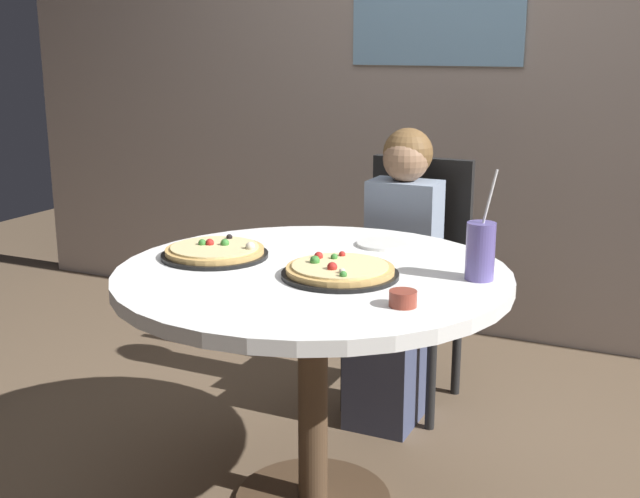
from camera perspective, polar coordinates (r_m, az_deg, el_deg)
name	(u,v)px	position (r m, az deg, el deg)	size (l,w,h in m)	color
wall_with_window	(480,27)	(3.88, 11.26, 15.15)	(5.20, 0.14, 2.90)	#A8998E
dining_table	(313,305)	(2.35, -0.53, -3.97)	(1.14, 1.14, 0.75)	white
chair_wooden	(412,268)	(3.17, 6.53, -1.32)	(0.40, 0.40, 0.95)	black
diner_child	(396,292)	(3.02, 5.39, -3.02)	(0.26, 0.41, 1.08)	#3F4766
pizza_veggie	(340,271)	(2.25, 1.40, -1.56)	(0.33, 0.33, 0.05)	black
pizza_cheese	(215,252)	(2.47, -7.46, -0.21)	(0.33, 0.33, 0.05)	black
soda_cup	(480,251)	(2.25, 11.26, -0.12)	(0.08, 0.08, 0.31)	#6659A5
sauce_bowl	(403,299)	(2.01, 5.88, -3.50)	(0.07, 0.07, 0.04)	brown
plate_small	(385,244)	(2.60, 4.58, 0.37)	(0.18, 0.18, 0.01)	white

